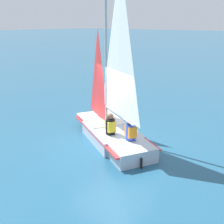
# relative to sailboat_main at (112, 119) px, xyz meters

# --- Properties ---
(ground_plane) EXTENTS (260.00, 260.00, 0.00)m
(ground_plane) POSITION_rel_sailboat_main_xyz_m (0.02, 0.04, -0.83)
(ground_plane) COLOR #235675
(sailboat_main) EXTENTS (3.09, 4.19, 5.77)m
(sailboat_main) POSITION_rel_sailboat_main_xyz_m (0.00, 0.00, 0.00)
(sailboat_main) COLOR #B2BCCC
(sailboat_main) RESTS_ON ground_plane
(sailor_helm) EXTENTS (0.40, 0.42, 1.16)m
(sailor_helm) POSITION_rel_sailboat_main_xyz_m (-0.38, -0.22, -0.21)
(sailor_helm) COLOR black
(sailor_helm) RESTS_ON ground_plane
(sailor_crew) EXTENTS (0.40, 0.42, 1.16)m
(sailor_crew) POSITION_rel_sailboat_main_xyz_m (-0.34, -1.01, -0.21)
(sailor_crew) COLOR black
(sailor_crew) RESTS_ON ground_plane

